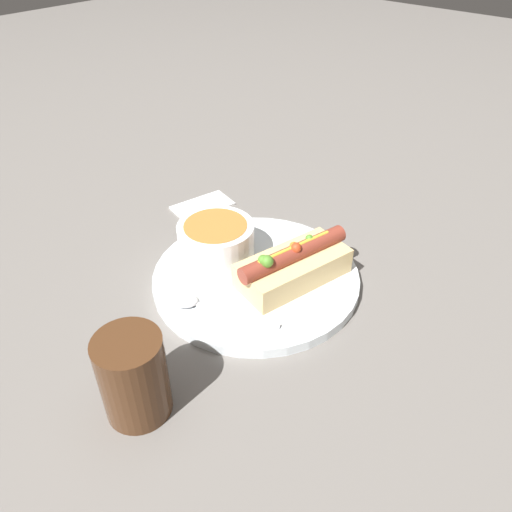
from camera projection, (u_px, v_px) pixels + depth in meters
name	position (u px, v px, depth m)	size (l,w,h in m)	color
ground_plane	(256.00, 281.00, 0.72)	(4.00, 4.00, 0.00)	slate
dinner_plate	(256.00, 277.00, 0.72)	(0.30, 0.30, 0.01)	white
hot_dog	(293.00, 265.00, 0.69)	(0.17, 0.11, 0.07)	#E5C17F
soup_bowl	(216.00, 240.00, 0.73)	(0.11, 0.11, 0.06)	white
spoon	(195.00, 303.00, 0.66)	(0.07, 0.15, 0.01)	#B7B7BC
drinking_glass	(133.00, 377.00, 0.52)	(0.07, 0.07, 0.10)	#4C2D19
napkin	(202.00, 205.00, 0.89)	(0.11, 0.08, 0.01)	white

